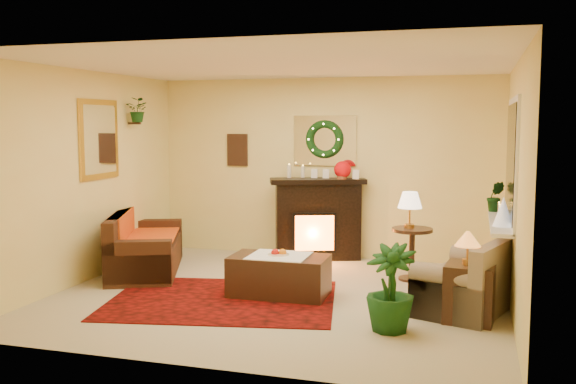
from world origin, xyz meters
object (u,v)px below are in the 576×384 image
(end_table_square, at_px, (470,294))
(coffee_table, at_px, (279,278))
(fireplace, at_px, (318,221))
(loveseat, at_px, (468,270))
(sofa, at_px, (146,239))
(side_table_round, at_px, (412,254))

(end_table_square, height_order, coffee_table, end_table_square)
(fireplace, height_order, loveseat, fireplace)
(sofa, xyz_separation_m, side_table_round, (3.41, 0.51, -0.11))
(side_table_round, bearing_deg, coffee_table, -139.21)
(sofa, xyz_separation_m, end_table_square, (4.13, -1.02, -0.16))
(sofa, bearing_deg, side_table_round, -13.26)
(loveseat, distance_m, side_table_round, 1.30)
(end_table_square, bearing_deg, loveseat, 94.06)
(fireplace, relative_size, side_table_round, 1.83)
(side_table_round, bearing_deg, loveseat, -58.09)
(loveseat, height_order, end_table_square, loveseat)
(fireplace, bearing_deg, side_table_round, -52.54)
(sofa, distance_m, side_table_round, 3.45)
(end_table_square, relative_size, coffee_table, 0.52)
(sofa, xyz_separation_m, fireplace, (1.99, 1.40, 0.12))
(loveseat, bearing_deg, sofa, -169.00)
(side_table_round, bearing_deg, fireplace, 148.21)
(sofa, relative_size, loveseat, 1.41)
(fireplace, relative_size, coffee_table, 1.09)
(sofa, height_order, fireplace, fireplace)
(fireplace, distance_m, coffee_table, 2.09)
(side_table_round, xyz_separation_m, end_table_square, (0.72, -1.53, -0.05))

